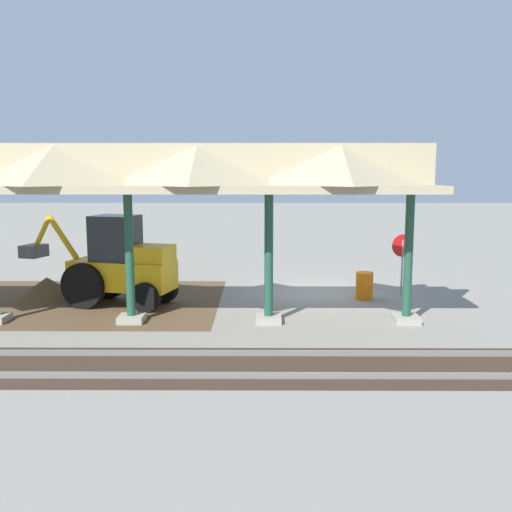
{
  "coord_description": "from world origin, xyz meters",
  "views": [
    {
      "loc": [
        2.05,
        19.27,
        4.12
      ],
      "look_at": [
        2.15,
        2.03,
        1.6
      ],
      "focal_mm": 40.0,
      "sensor_mm": 36.0,
      "label": 1
    }
  ],
  "objects": [
    {
      "name": "dirt_work_zone",
      "position": [
        7.69,
        1.3,
        0.0
      ],
      "size": [
        8.73,
        7.0,
        0.01
      ],
      "primitive_type": "cube",
      "color": "brown",
      "rests_on": "ground"
    },
    {
      "name": "stop_sign",
      "position": [
        -2.77,
        0.3,
        1.49
      ],
      "size": [
        0.75,
        0.16,
        2.08
      ],
      "color": "gray",
      "rests_on": "ground"
    },
    {
      "name": "ground_plane",
      "position": [
        0.0,
        0.0,
        0.0
      ],
      "size": [
        120.0,
        120.0,
        0.0
      ],
      "primitive_type": "plane",
      "color": "gray"
    },
    {
      "name": "rail_tracks",
      "position": [
        0.0,
        7.59,
        0.03
      ],
      "size": [
        60.0,
        2.58,
        0.15
      ],
      "color": "slate",
      "rests_on": "ground"
    },
    {
      "name": "backhoe",
      "position": [
        6.46,
        1.73,
        1.27
      ],
      "size": [
        5.17,
        2.42,
        2.82
      ],
      "color": "#EAB214",
      "rests_on": "ground"
    },
    {
      "name": "traffic_barrel",
      "position": [
        -1.41,
        0.91,
        0.45
      ],
      "size": [
        0.56,
        0.56,
        0.9
      ],
      "primitive_type": "cylinder",
      "color": "orange",
      "rests_on": "ground"
    },
    {
      "name": "dirt_mound",
      "position": [
        9.06,
        0.84,
        0.0
      ],
      "size": [
        4.26,
        4.26,
        1.42
      ],
      "primitive_type": "cone",
      "color": "brown",
      "rests_on": "ground"
    },
    {
      "name": "platform_canopy",
      "position": [
        7.51,
        3.87,
        4.17
      ],
      "size": [
        20.28,
        3.2,
        4.9
      ],
      "color": "#9E998E",
      "rests_on": "ground"
    }
  ]
}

